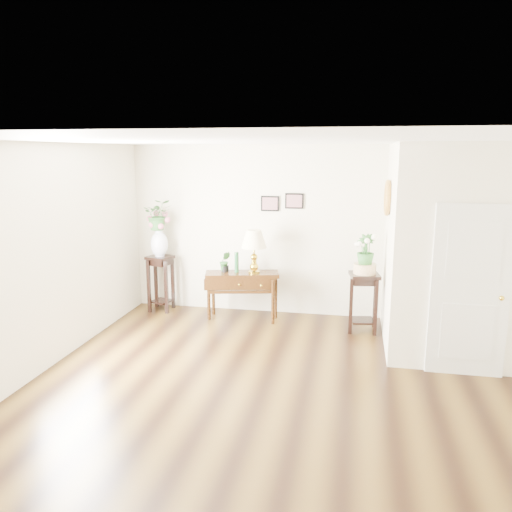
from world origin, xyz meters
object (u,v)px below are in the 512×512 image
(console_table, at_px, (242,296))
(plant_stand_b, at_px, (363,302))
(plant_stand_a, at_px, (161,283))
(table_lamp, at_px, (254,252))

(console_table, relative_size, plant_stand_b, 1.31)
(plant_stand_a, height_order, plant_stand_b, plant_stand_a)
(console_table, distance_m, plant_stand_a, 1.49)
(console_table, bearing_deg, plant_stand_b, -17.86)
(plant_stand_b, bearing_deg, table_lamp, 174.66)
(console_table, relative_size, plant_stand_a, 1.23)
(table_lamp, distance_m, plant_stand_b, 1.86)
(plant_stand_a, relative_size, plant_stand_b, 1.07)
(plant_stand_a, distance_m, plant_stand_b, 3.41)
(plant_stand_b, bearing_deg, plant_stand_a, 174.12)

